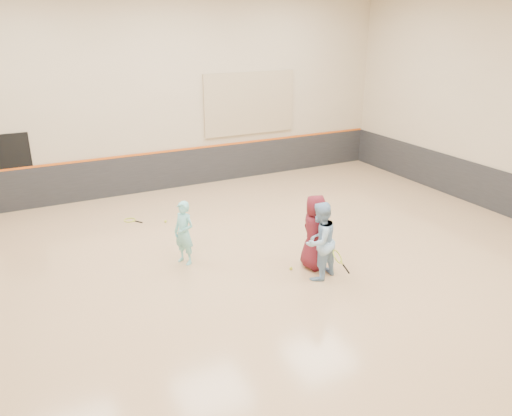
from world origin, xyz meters
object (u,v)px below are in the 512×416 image
instructor (320,241)px  spare_racket (130,220)px  girl (184,233)px  young_man (315,232)px

instructor → spare_racket: instructor is taller
girl → young_man: bearing=31.6°
instructor → young_man: bearing=-131.5°
young_man → spare_racket: 5.45m
spare_racket → girl: bearing=-80.3°
instructor → spare_racket: 5.73m
girl → instructor: bearing=22.6°
spare_racket → instructor: bearing=-60.7°
instructor → young_man: 0.47m
spare_racket → young_man: bearing=-56.9°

